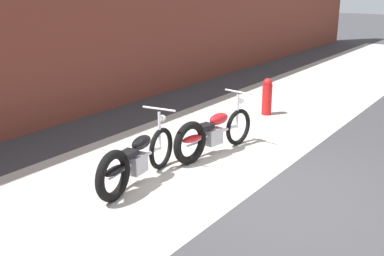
# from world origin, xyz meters

# --- Properties ---
(ground_plane) EXTENTS (80.00, 80.00, 0.00)m
(ground_plane) POSITION_xyz_m (0.00, 0.00, 0.00)
(ground_plane) COLOR #38383A
(sidewalk_slab) EXTENTS (36.00, 3.50, 0.01)m
(sidewalk_slab) POSITION_xyz_m (0.00, 1.75, 0.00)
(sidewalk_slab) COLOR #B2ADA3
(sidewalk_slab) RESTS_ON ground
(motorcycle_black) EXTENTS (2.00, 0.60, 1.03)m
(motorcycle_black) POSITION_xyz_m (-0.97, 1.55, 0.40)
(motorcycle_black) COLOR black
(motorcycle_black) RESTS_ON ground
(motorcycle_red) EXTENTS (2.00, 0.63, 1.03)m
(motorcycle_red) POSITION_xyz_m (0.75, 1.34, 0.40)
(motorcycle_red) COLOR black
(motorcycle_red) RESTS_ON ground
(fire_hydrant) EXTENTS (0.22, 0.22, 0.84)m
(fire_hydrant) POSITION_xyz_m (3.71, 1.73, 0.42)
(fire_hydrant) COLOR red
(fire_hydrant) RESTS_ON ground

